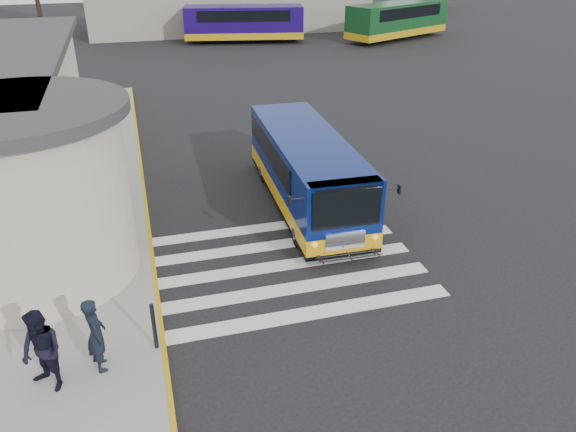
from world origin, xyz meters
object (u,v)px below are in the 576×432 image
object	(u,v)px
pedestrian_a	(96,334)
transit_bus	(307,173)
far_bus_a	(244,22)
bollard	(154,326)
far_bus_b	(398,19)
pedestrian_b	(42,352)

from	to	relation	value
pedestrian_a	transit_bus	bearing A→B (deg)	-54.65
far_bus_a	bollard	bearing A→B (deg)	176.20
transit_bus	bollard	size ratio (longest dim) A/B	7.54
bollard	far_bus_a	bearing A→B (deg)	75.35
far_bus_b	far_bus_a	bearing A→B (deg)	56.29
bollard	far_bus_b	xyz separation A→B (m)	(23.39, 36.48, 0.98)
pedestrian_a	far_bus_b	size ratio (longest dim) A/B	0.17
pedestrian_b	far_bus_b	world-z (taller)	far_bus_b
pedestrian_b	far_bus_b	bearing A→B (deg)	100.86
transit_bus	far_bus_a	xyz separation A→B (m)	(4.45, 32.12, 0.47)
pedestrian_b	far_bus_a	distance (m)	41.23
bollard	far_bus_b	bearing A→B (deg)	57.34
far_bus_a	far_bus_b	distance (m)	13.46
far_bus_a	transit_bus	bearing A→B (deg)	-177.03
bollard	far_bus_b	size ratio (longest dim) A/B	0.11
pedestrian_a	pedestrian_b	world-z (taller)	pedestrian_b
pedestrian_a	pedestrian_b	bearing A→B (deg)	98.89
transit_bus	far_bus_b	world-z (taller)	far_bus_b
pedestrian_a	far_bus_a	distance (m)	40.60
pedestrian_a	far_bus_b	world-z (taller)	far_bus_b
pedestrian_b	far_bus_b	xyz separation A→B (m)	(25.62, 37.15, 0.64)
pedestrian_b	far_bus_b	size ratio (longest dim) A/B	0.18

